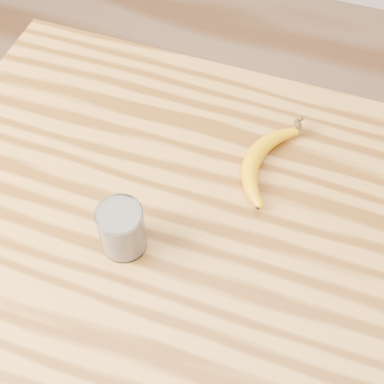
% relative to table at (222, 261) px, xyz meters
% --- Properties ---
extents(room, '(4.04, 4.04, 2.70)m').
position_rel_table_xyz_m(room, '(0.00, 0.00, 0.58)').
color(room, brown).
rests_on(room, ground).
extents(table, '(1.20, 0.80, 0.90)m').
position_rel_table_xyz_m(table, '(0.00, 0.00, 0.00)').
color(table, '#B87D36').
rests_on(table, ground).
extents(smoothie_glass, '(0.08, 0.08, 0.10)m').
position_rel_table_xyz_m(smoothie_glass, '(-0.16, -0.09, 0.18)').
color(smoothie_glass, white).
rests_on(smoothie_glass, table).
extents(banana, '(0.14, 0.29, 0.03)m').
position_rel_table_xyz_m(banana, '(0.01, 0.16, 0.15)').
color(banana, '#E59802').
rests_on(banana, table).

